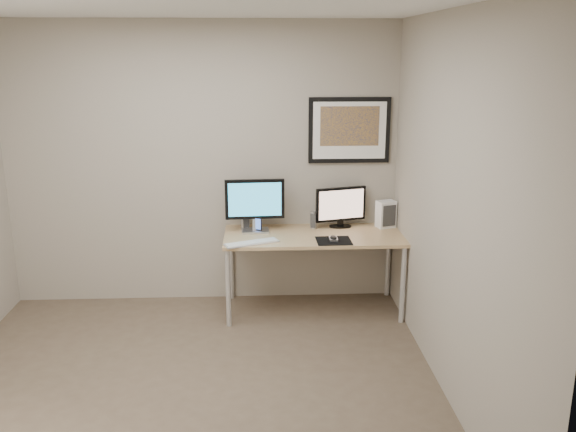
# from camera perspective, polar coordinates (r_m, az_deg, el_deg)

# --- Properties ---
(floor) EXTENTS (3.60, 3.60, 0.00)m
(floor) POSITION_cam_1_polar(r_m,az_deg,el_deg) (4.55, -9.26, -15.79)
(floor) COLOR #4E4031
(floor) RESTS_ON ground
(room) EXTENTS (3.60, 3.60, 3.60)m
(room) POSITION_cam_1_polar(r_m,az_deg,el_deg) (4.40, -9.55, 6.07)
(room) COLOR white
(room) RESTS_ON ground
(desk) EXTENTS (1.60, 0.70, 0.73)m
(desk) POSITION_cam_1_polar(r_m,az_deg,el_deg) (5.50, 2.38, -2.38)
(desk) COLOR #946747
(desk) RESTS_ON floor
(framed_art) EXTENTS (0.75, 0.04, 0.60)m
(framed_art) POSITION_cam_1_polar(r_m,az_deg,el_deg) (5.66, 5.76, 8.00)
(framed_art) COLOR black
(framed_art) RESTS_ON room
(monitor_large) EXTENTS (0.53, 0.19, 0.49)m
(monitor_large) POSITION_cam_1_polar(r_m,az_deg,el_deg) (5.49, -3.12, 1.22)
(monitor_large) COLOR #B4B4BA
(monitor_large) RESTS_ON desk
(monitor_tv) EXTENTS (0.48, 0.16, 0.38)m
(monitor_tv) POSITION_cam_1_polar(r_m,az_deg,el_deg) (5.66, 4.96, 0.93)
(monitor_tv) COLOR black
(monitor_tv) RESTS_ON desk
(speaker_left) EXTENTS (0.10, 0.10, 0.19)m
(speaker_left) POSITION_cam_1_polar(r_m,az_deg,el_deg) (5.64, -4.06, -0.27)
(speaker_left) COLOR #B4B4BA
(speaker_left) RESTS_ON desk
(speaker_right) EXTENTS (0.08, 0.08, 0.16)m
(speaker_right) POSITION_cam_1_polar(r_m,az_deg,el_deg) (5.65, 2.41, -0.37)
(speaker_right) COLOR #B4B4BA
(speaker_right) RESTS_ON desk
(phone_dock) EXTENTS (0.09, 0.09, 0.14)m
(phone_dock) POSITION_cam_1_polar(r_m,az_deg,el_deg) (5.52, -2.80, -0.82)
(phone_dock) COLOR black
(phone_dock) RESTS_ON desk
(keyboard) EXTENTS (0.49, 0.30, 0.02)m
(keyboard) POSITION_cam_1_polar(r_m,az_deg,el_deg) (5.22, -3.43, -2.52)
(keyboard) COLOR silver
(keyboard) RESTS_ON desk
(mousepad) EXTENTS (0.31, 0.27, 0.00)m
(mousepad) POSITION_cam_1_polar(r_m,az_deg,el_deg) (5.30, 4.30, -2.33)
(mousepad) COLOR black
(mousepad) RESTS_ON desk
(mouse) EXTENTS (0.07, 0.11, 0.04)m
(mouse) POSITION_cam_1_polar(r_m,az_deg,el_deg) (5.31, 4.28, -2.07)
(mouse) COLOR black
(mouse) RESTS_ON mousepad
(fan_unit) EXTENTS (0.19, 0.17, 0.25)m
(fan_unit) POSITION_cam_1_polar(r_m,az_deg,el_deg) (5.74, 9.15, 0.18)
(fan_unit) COLOR silver
(fan_unit) RESTS_ON desk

